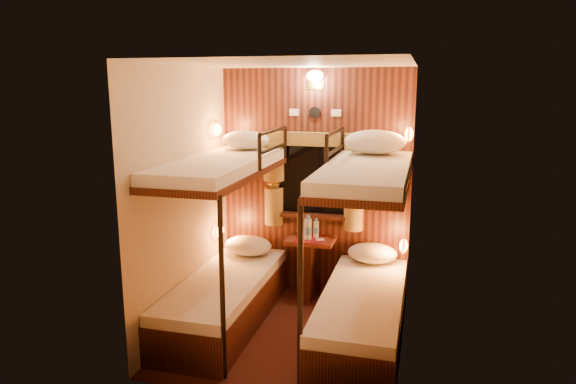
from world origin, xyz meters
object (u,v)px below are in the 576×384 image
(bunk_right, at_px, (363,280))
(bottle_left, at_px, (308,229))
(table, at_px, (310,260))
(bunk_left, at_px, (225,267))
(bottle_right, at_px, (316,229))

(bunk_right, xyz_separation_m, bottle_left, (-0.66, 0.74, 0.21))
(bunk_right, xyz_separation_m, table, (-0.65, 0.78, -0.14))
(table, distance_m, bottle_left, 0.35)
(bunk_right, height_order, table, bunk_right)
(bunk_left, height_order, table, bunk_left)
(table, xyz_separation_m, bottle_left, (-0.02, -0.04, 0.35))
(bunk_right, height_order, bottle_right, bunk_right)
(bottle_left, height_order, bottle_right, bottle_left)
(bottle_left, xyz_separation_m, bottle_right, (0.06, 0.10, -0.02))
(bunk_right, relative_size, bottle_left, 7.19)
(table, xyz_separation_m, bottle_right, (0.05, 0.06, 0.33))
(bunk_right, bearing_deg, table, 129.67)
(bunk_left, relative_size, bottle_left, 7.19)
(table, height_order, bottle_right, bottle_right)
(bunk_right, relative_size, table, 2.90)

